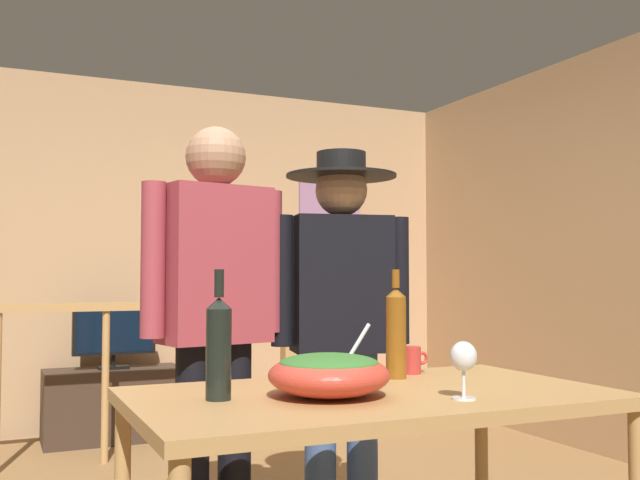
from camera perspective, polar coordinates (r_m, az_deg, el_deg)
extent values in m
cube|color=tan|center=(5.59, -13.29, -1.06)|extent=(4.91, 0.10, 2.55)
cube|color=tan|center=(5.00, 20.44, -0.76)|extent=(0.10, 4.13, 2.55)
cube|color=gray|center=(6.02, 0.76, 3.09)|extent=(0.55, 0.03, 0.41)
cylinder|color=#B2844C|center=(4.63, -16.42, -10.92)|extent=(0.04, 0.04, 0.90)
cylinder|color=#B2844C|center=(4.74, -9.17, -10.79)|extent=(0.04, 0.04, 0.90)
cylinder|color=#B2844C|center=(4.93, -2.37, -10.52)|extent=(0.04, 0.04, 0.90)
cube|color=#B2844C|center=(4.55, -20.05, -4.98)|extent=(3.05, 0.07, 0.05)
cube|color=#B2844C|center=(4.92, -2.37, -9.95)|extent=(0.10, 0.10, 1.00)
cube|color=#38281E|center=(5.26, -15.88, -12.25)|extent=(0.90, 0.40, 0.48)
cube|color=black|center=(5.23, -15.84, -9.54)|extent=(0.20, 0.12, 0.02)
cylinder|color=black|center=(5.22, -15.84, -9.00)|extent=(0.03, 0.03, 0.08)
cube|color=black|center=(5.18, -15.76, -6.88)|extent=(0.55, 0.06, 0.31)
cube|color=black|center=(5.15, -15.71, -6.90)|extent=(0.50, 0.01, 0.28)
cube|color=#B2844C|center=(2.27, 4.11, -12.20)|extent=(1.44, 0.83, 0.04)
cylinder|color=#B2844C|center=(3.01, 12.50, -17.18)|extent=(0.05, 0.05, 0.72)
ellipsoid|color=#CC3D2D|center=(2.14, 0.70, -10.52)|extent=(0.35, 0.35, 0.13)
ellipsoid|color=#38702D|center=(2.14, 0.70, -9.61)|extent=(0.29, 0.29, 0.06)
cylinder|color=silver|center=(2.17, 2.42, -8.91)|extent=(0.13, 0.01, 0.18)
cylinder|color=silver|center=(2.15, 11.16, -12.03)|extent=(0.07, 0.07, 0.01)
cylinder|color=silver|center=(2.15, 11.15, -10.89)|extent=(0.01, 0.01, 0.08)
ellipsoid|color=silver|center=(2.14, 11.13, -8.89)|extent=(0.08, 0.08, 0.08)
cylinder|color=brown|center=(2.54, 5.95, -7.58)|extent=(0.07, 0.07, 0.28)
cone|color=brown|center=(2.53, 5.93, -4.09)|extent=(0.07, 0.07, 0.03)
cylinder|color=brown|center=(2.53, 5.93, -3.02)|extent=(0.03, 0.03, 0.06)
cylinder|color=black|center=(2.11, -7.92, -8.83)|extent=(0.07, 0.07, 0.26)
cone|color=black|center=(2.10, -7.89, -4.90)|extent=(0.07, 0.07, 0.03)
cylinder|color=black|center=(2.10, -7.88, -3.37)|extent=(0.03, 0.03, 0.08)
cylinder|color=#B7332D|center=(2.67, 7.10, -9.29)|extent=(0.07, 0.07, 0.10)
torus|color=#B7332D|center=(2.69, 7.99, -9.12)|extent=(0.05, 0.01, 0.05)
cylinder|color=black|center=(2.98, -6.70, -16.08)|extent=(0.13, 0.13, 0.85)
cylinder|color=black|center=(2.90, -9.95, -16.44)|extent=(0.13, 0.13, 0.85)
cube|color=#9E3842|center=(2.86, -8.20, -1.89)|extent=(0.44, 0.30, 0.60)
cylinder|color=#9E3842|center=(2.98, -3.86, -1.66)|extent=(0.09, 0.09, 0.57)
cylinder|color=#9E3842|center=(2.75, -12.90, -1.50)|extent=(0.09, 0.09, 0.57)
sphere|color=#A37556|center=(2.89, -8.14, 6.45)|extent=(0.23, 0.23, 0.23)
cylinder|color=#3D5684|center=(3.16, 3.35, -15.87)|extent=(0.13, 0.13, 0.80)
cylinder|color=#3D5684|center=(3.11, 0.03, -16.06)|extent=(0.13, 0.13, 0.80)
cube|color=black|center=(3.05, 1.68, -3.43)|extent=(0.44, 0.30, 0.56)
cylinder|color=black|center=(3.12, 6.14, -3.14)|extent=(0.09, 0.09, 0.54)
cylinder|color=black|center=(3.00, -2.97, -3.16)|extent=(0.09, 0.09, 0.54)
sphere|color=#D8A884|center=(3.07, 1.67, 3.90)|extent=(0.22, 0.22, 0.22)
cylinder|color=black|center=(3.08, 1.67, 5.01)|extent=(0.46, 0.46, 0.01)
cylinder|color=black|center=(3.09, 1.67, 5.93)|extent=(0.21, 0.21, 0.10)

